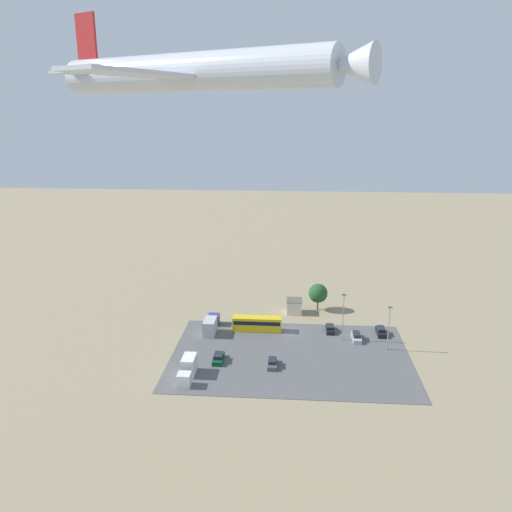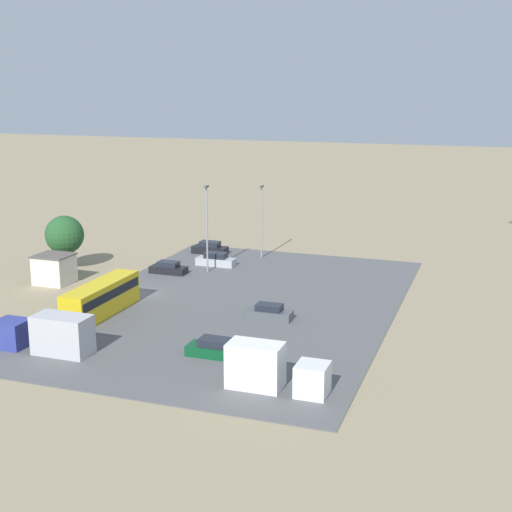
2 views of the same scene
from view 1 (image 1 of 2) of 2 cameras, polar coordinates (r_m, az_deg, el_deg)
name	(u,v)px [view 1 (image 1 of 2)]	position (r m, az deg, el deg)	size (l,w,h in m)	color
ground_plane	(291,332)	(109.77, 3.98, -8.68)	(400.00, 400.00, 0.00)	gray
parking_lot_surface	(290,356)	(99.86, 3.93, -11.31)	(46.48, 30.89, 0.08)	#565659
shed_building	(294,306)	(119.30, 4.40, -5.73)	(3.69, 3.96, 3.26)	silver
bus	(257,323)	(109.48, 0.13, -7.69)	(10.56, 2.50, 3.13)	gold
parked_car_0	(381,331)	(111.33, 14.08, -8.36)	(1.79, 4.60, 1.61)	black
parked_car_1	(272,363)	(95.74, 1.88, -12.13)	(1.73, 4.35, 1.44)	#4C5156
parked_car_2	(330,329)	(110.65, 8.46, -8.23)	(1.76, 4.33, 1.41)	black
parked_car_3	(218,358)	(97.69, -4.31, -11.54)	(1.89, 4.67, 1.50)	#0C4723
parked_car_4	(356,337)	(107.69, 11.40, -9.05)	(1.71, 4.77, 1.61)	#ADB2B7
parked_truck_0	(188,369)	(92.61, -7.80, -12.68)	(2.30, 7.43, 3.35)	silver
parked_truck_1	(211,325)	(109.77, -5.16, -7.81)	(2.46, 8.71, 3.25)	navy
tree_near_shed	(318,293)	(120.65, 7.11, -4.24)	(4.57, 4.57, 6.52)	brown
light_pole_lot_centre	(389,326)	(103.25, 14.93, -7.77)	(0.90, 0.28, 9.21)	gray
light_pole_lot_edge	(343,315)	(105.20, 9.92, -6.70)	(0.90, 0.28, 10.18)	gray
airplane	(199,72)	(51.98, -6.55, 20.20)	(32.89, 27.47, 8.43)	silver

